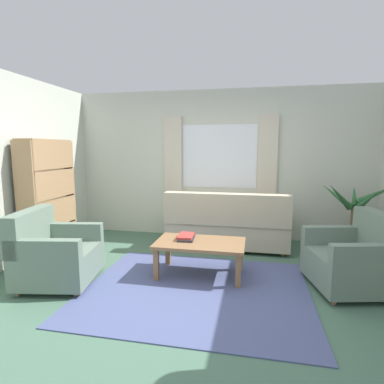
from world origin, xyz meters
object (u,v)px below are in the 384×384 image
at_px(bookshelf, 51,204).
at_px(book_stack_on_table, 186,237).
at_px(couch, 227,225).
at_px(armchair_left, 54,254).
at_px(coffee_table, 200,246).
at_px(armchair_right, 355,259).
at_px(potted_plant, 353,228).

bearing_deg(bookshelf, book_stack_on_table, 82.53).
xyz_separation_m(couch, armchair_left, (-1.89, -1.72, -0.01)).
xyz_separation_m(armchair_left, bookshelf, (-0.67, 0.91, 0.42)).
distance_m(couch, coffee_table, 1.19).
bearing_deg(armchair_left, armchair_right, -91.27).
bearing_deg(book_stack_on_table, armchair_left, -156.70).
distance_m(armchair_left, potted_plant, 4.20).
height_order(armchair_right, bookshelf, bookshelf).
relative_size(armchair_left, armchair_right, 0.97).
relative_size(couch, potted_plant, 1.64).
bearing_deg(armchair_right, coffee_table, -103.33).
bearing_deg(armchair_right, potted_plant, 152.56).
bearing_deg(armchair_right, couch, -140.26).
relative_size(couch, book_stack_on_table, 5.88).
distance_m(armchair_left, coffee_table, 1.74).
height_order(couch, armchair_left, couch).
relative_size(armchair_left, coffee_table, 0.88).
height_order(couch, potted_plant, potted_plant).
relative_size(armchair_right, bookshelf, 0.58).
bearing_deg(armchair_left, book_stack_on_table, -76.71).
height_order(couch, book_stack_on_table, couch).
bearing_deg(potted_plant, couch, -176.77).
bearing_deg(potted_plant, coffee_table, -149.03).
bearing_deg(couch, potted_plant, -176.77).
bearing_deg(book_stack_on_table, couch, 68.25).
xyz_separation_m(couch, book_stack_on_table, (-0.43, -1.09, 0.10)).
xyz_separation_m(couch, coffee_table, (-0.24, -1.17, 0.01)).
distance_m(armchair_right, coffee_table, 1.78).
distance_m(couch, potted_plant, 1.89).
relative_size(potted_plant, bookshelf, 0.67).
xyz_separation_m(coffee_table, bookshelf, (-2.32, 0.36, 0.39)).
height_order(armchair_right, book_stack_on_table, armchair_right).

